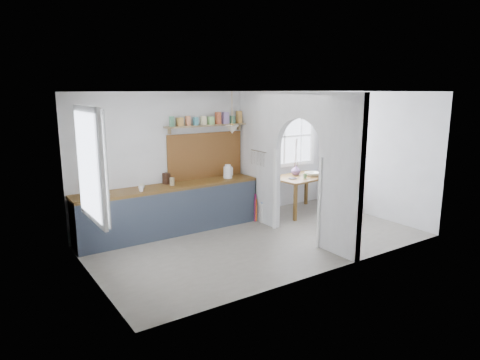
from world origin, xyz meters
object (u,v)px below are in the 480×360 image
chair_right (332,186)px  kettle (228,171)px  vase (296,170)px  chair_left (268,201)px  dining_table (301,194)px

chair_right → kettle: kettle is taller
kettle → vase: bearing=12.9°
chair_right → kettle: (-2.54, 0.40, 0.56)m
chair_left → chair_right: bearing=113.8°
chair_right → vase: vase is taller
chair_left → kettle: size_ratio=3.03×
chair_left → kettle: 1.03m
chair_left → chair_right: chair_right is taller
dining_table → chair_left: size_ratio=1.53×
chair_left → kettle: (-0.71, 0.40, 0.62)m
chair_left → vase: 1.13m
chair_right → chair_left: bearing=72.4°
kettle → vase: kettle is taller
dining_table → chair_right: 0.86m
chair_right → kettle: size_ratio=3.49×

